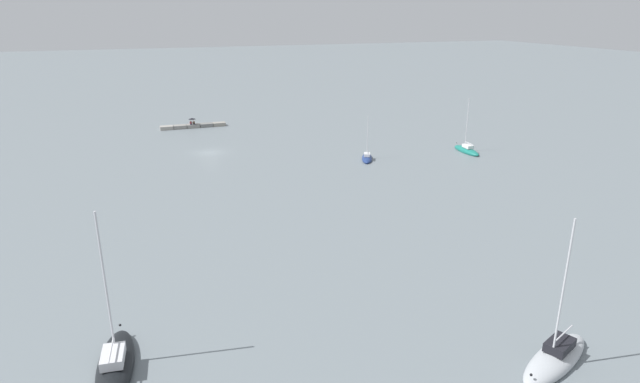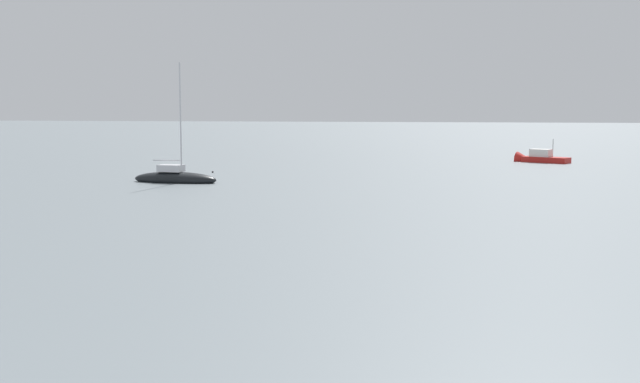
{
  "view_description": "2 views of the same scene",
  "coord_description": "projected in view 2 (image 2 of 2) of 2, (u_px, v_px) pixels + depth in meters",
  "views": [
    {
      "loc": [
        11.41,
        83.67,
        21.88
      ],
      "look_at": [
        -7.7,
        30.86,
        2.52
      ],
      "focal_mm": 29.84,
      "sensor_mm": 36.0,
      "label": 1
    },
    {
      "loc": [
        -54.62,
        28.24,
        7.05
      ],
      "look_at": [
        -4.58,
        36.34,
        1.48
      ],
      "focal_mm": 45.18,
      "sensor_mm": 36.0,
      "label": 2
    }
  ],
  "objects": [
    {
      "name": "sailboat_black_far",
      "position": [
        175.0,
        178.0,
        71.94
      ],
      "size": [
        3.04,
        8.05,
        11.02
      ],
      "rotation": [
        0.0,
        0.0,
        3.04
      ],
      "color": "black",
      "rests_on": "ground_plane"
    },
    {
      "name": "motorboat_red_near",
      "position": [
        538.0,
        159.0,
        96.57
      ],
      "size": [
        4.88,
        6.52,
        3.59
      ],
      "rotation": [
        0.0,
        0.0,
        5.76
      ],
      "color": "red",
      "rests_on": "ground_plane"
    }
  ]
}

